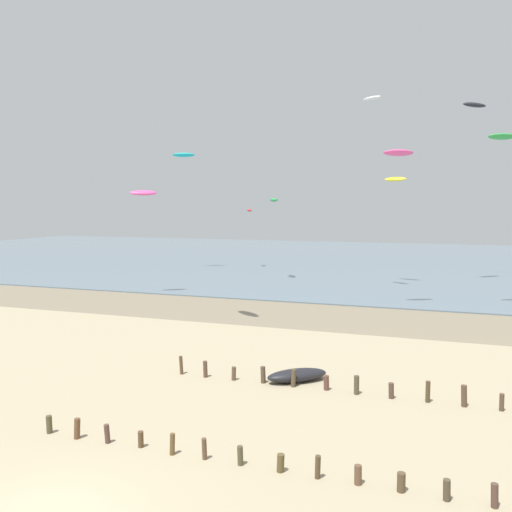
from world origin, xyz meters
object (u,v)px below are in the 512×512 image
Objects in this scene: kite_aloft_8 at (143,193)px; grounded_kite at (297,375)px; kite_aloft_2 at (395,179)px; kite_aloft_12 at (372,98)px; kite_aloft_3 at (184,155)px; kite_aloft_5 at (475,105)px; kite_aloft_7 at (249,210)px; kite_aloft_10 at (274,200)px; kite_aloft_9 at (399,153)px; kite_aloft_4 at (502,137)px.

grounded_kite is at bearing 102.25° from kite_aloft_8.
kite_aloft_12 is at bearing 85.70° from kite_aloft_2.
grounded_kite is 1.04× the size of kite_aloft_3.
kite_aloft_8 is at bearing -11.61° from kite_aloft_5.
kite_aloft_10 is at bearing 15.41° from kite_aloft_7.
kite_aloft_2 is 0.94× the size of kite_aloft_8.
grounded_kite is at bearing -3.37° from kite_aloft_10.
kite_aloft_10 is at bearing -40.12° from kite_aloft_3.
kite_aloft_8 reaches higher than kite_aloft_7.
kite_aloft_3 is 10.03m from kite_aloft_7.
kite_aloft_2 is 8.59m from kite_aloft_12.
kite_aloft_7 is at bearing -169.41° from kite_aloft_10.
kite_aloft_8 is 14.38m from kite_aloft_10.
grounded_kite is 0.99× the size of kite_aloft_5.
kite_aloft_9 is at bearing 44.14° from grounded_kite.
kite_aloft_4 is 1.07× the size of kite_aloft_12.
kite_aloft_8 is at bearing 98.30° from grounded_kite.
kite_aloft_3 is 35.19m from kite_aloft_4.
grounded_kite is 1.40× the size of kite_aloft_12.
kite_aloft_8 is at bearing 161.01° from kite_aloft_4.
kite_aloft_10 reaches higher than kite_aloft_7.
kite_aloft_2 is 19.46m from kite_aloft_7.
kite_aloft_5 is 1.16× the size of kite_aloft_10.
kite_aloft_7 is at bearing -11.38° from kite_aloft_2.
kite_aloft_4 reaches higher than kite_aloft_9.
kite_aloft_7 is (6.63, 3.99, -6.38)m from kite_aloft_3.
kite_aloft_5 is (30.90, -1.35, 3.54)m from kite_aloft_3.
kite_aloft_3 is at bearing 85.77° from grounded_kite.
kite_aloft_4 is 0.87× the size of kite_aloft_10.
kite_aloft_10 is (-10.15, 29.42, 7.83)m from grounded_kite.
kite_aloft_7 is (-24.28, 5.34, -9.92)m from kite_aloft_5.
kite_aloft_8 is (-27.24, -2.86, -3.79)m from kite_aloft_4.
kite_aloft_4 is at bearing -11.36° from kite_aloft_9.
kite_aloft_3 is 1.34× the size of kite_aloft_12.
kite_aloft_2 is 11.86m from kite_aloft_10.
kite_aloft_4 is 0.92× the size of kite_aloft_9.
kite_aloft_8 is 20.83m from kite_aloft_12.
kite_aloft_10 is (-12.80, 11.32, -3.19)m from kite_aloft_9.
kite_aloft_3 is 0.95× the size of kite_aloft_5.
kite_aloft_5 is (-1.22, 12.98, 4.52)m from kite_aloft_4.
grounded_kite is 31.93m from kite_aloft_2.
grounded_kite is 21.35m from kite_aloft_9.
kite_aloft_2 is (1.52, 30.36, 9.75)m from grounded_kite.
kite_aloft_12 reaches higher than kite_aloft_10.
kite_aloft_12 is (17.55, 7.89, 7.99)m from kite_aloft_8.
kite_aloft_4 reaches higher than kite_aloft_2.
kite_aloft_4 is at bearing 152.41° from kite_aloft_8.
kite_aloft_3 is 30.10m from kite_aloft_9.
kite_aloft_4 is (9.54, 20.05, 12.11)m from grounded_kite.
kite_aloft_9 is at bearing 108.50° from kite_aloft_2.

